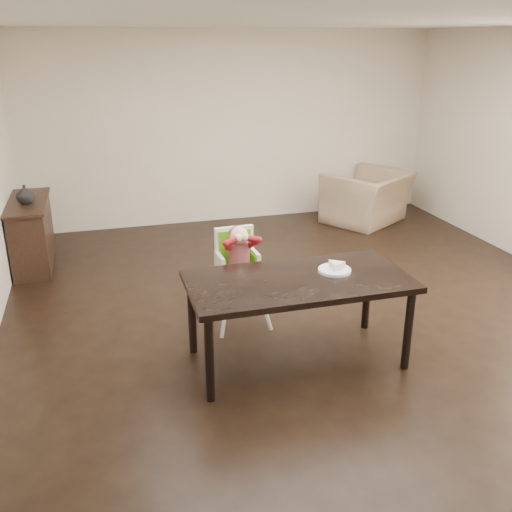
{
  "coord_description": "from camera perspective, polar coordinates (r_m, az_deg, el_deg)",
  "views": [
    {
      "loc": [
        -1.99,
        -4.58,
        2.56
      ],
      "look_at": [
        -0.7,
        -0.11,
        0.78
      ],
      "focal_mm": 40.0,
      "sensor_mm": 36.0,
      "label": 1
    }
  ],
  "objects": [
    {
      "name": "armchair",
      "position": [
        8.56,
        11.13,
        6.59
      ],
      "size": [
        1.36,
        1.23,
        1.0
      ],
      "primitive_type": "imported",
      "rotation": [
        0.0,
        0.0,
        3.7
      ],
      "color": "#A08365",
      "rests_on": "ground"
    },
    {
      "name": "high_chair",
      "position": [
        5.27,
        -1.83,
        0.12
      ],
      "size": [
        0.42,
        0.42,
        0.97
      ],
      "rotation": [
        0.0,
        0.0,
        0.04
      ],
      "color": "white",
      "rests_on": "ground"
    },
    {
      "name": "dining_table",
      "position": [
        4.64,
        4.26,
        -3.15
      ],
      "size": [
        1.8,
        0.9,
        0.75
      ],
      "color": "black",
      "rests_on": "ground"
    },
    {
      "name": "plate",
      "position": [
        4.77,
        7.93,
        -1.22
      ],
      "size": [
        0.28,
        0.28,
        0.08
      ],
      "rotation": [
        0.0,
        0.0,
        0.03
      ],
      "color": "white",
      "rests_on": "dining_table"
    },
    {
      "name": "vase",
      "position": [
        7.06,
        -22.09,
        5.71
      ],
      "size": [
        0.22,
        0.23,
        0.2
      ],
      "primitive_type": "imported",
      "rotation": [
        0.0,
        0.0,
        0.09
      ],
      "color": "#99999E",
      "rests_on": "sideboard"
    },
    {
      "name": "sideboard",
      "position": [
        7.29,
        -21.5,
        2.17
      ],
      "size": [
        0.44,
        1.26,
        0.79
      ],
      "color": "black",
      "rests_on": "ground"
    },
    {
      "name": "room_walls",
      "position": [
        5.04,
        7.58,
        12.72
      ],
      "size": [
        6.02,
        7.02,
        2.71
      ],
      "color": "beige",
      "rests_on": "ground"
    },
    {
      "name": "ground",
      "position": [
        5.61,
        6.68,
        -6.38
      ],
      "size": [
        7.0,
        7.0,
        0.0
      ],
      "primitive_type": "plane",
      "color": "black",
      "rests_on": "ground"
    }
  ]
}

